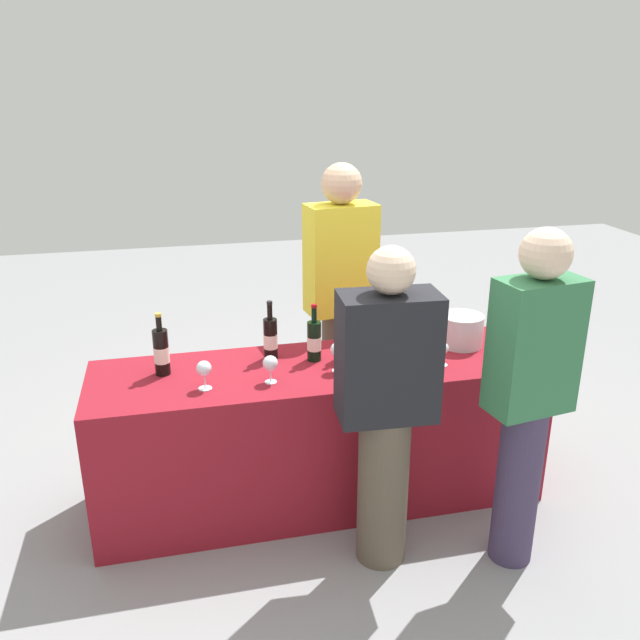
# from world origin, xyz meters

# --- Properties ---
(ground_plane) EXTENTS (12.00, 12.00, 0.00)m
(ground_plane) POSITION_xyz_m (0.00, 0.00, 0.00)
(ground_plane) COLOR gray
(tasting_table) EXTENTS (2.34, 0.66, 0.78)m
(tasting_table) POSITION_xyz_m (0.00, 0.00, 0.39)
(tasting_table) COLOR maroon
(tasting_table) RESTS_ON ground_plane
(wine_bottle_0) EXTENTS (0.08, 0.08, 0.32)m
(wine_bottle_0) POSITION_xyz_m (-0.79, 0.08, 0.90)
(wine_bottle_0) COLOR black
(wine_bottle_0) RESTS_ON tasting_table
(wine_bottle_1) EXTENTS (0.07, 0.07, 0.32)m
(wine_bottle_1) POSITION_xyz_m (-0.23, 0.15, 0.90)
(wine_bottle_1) COLOR black
(wine_bottle_1) RESTS_ON tasting_table
(wine_bottle_2) EXTENTS (0.07, 0.07, 0.31)m
(wine_bottle_2) POSITION_xyz_m (-0.01, 0.08, 0.89)
(wine_bottle_2) COLOR black
(wine_bottle_2) RESTS_ON tasting_table
(wine_bottle_3) EXTENTS (0.07, 0.07, 0.33)m
(wine_bottle_3) POSITION_xyz_m (0.17, 0.08, 0.90)
(wine_bottle_3) COLOR black
(wine_bottle_3) RESTS_ON tasting_table
(wine_glass_0) EXTENTS (0.07, 0.07, 0.14)m
(wine_glass_0) POSITION_xyz_m (-0.59, -0.14, 0.88)
(wine_glass_0) COLOR silver
(wine_glass_0) RESTS_ON tasting_table
(wine_glass_1) EXTENTS (0.07, 0.07, 0.14)m
(wine_glass_1) POSITION_xyz_m (-0.28, -0.14, 0.88)
(wine_glass_1) COLOR silver
(wine_glass_1) RESTS_ON tasting_table
(wine_glass_2) EXTENTS (0.08, 0.08, 0.15)m
(wine_glass_2) POSITION_xyz_m (0.07, -0.09, 0.89)
(wine_glass_2) COLOR silver
(wine_glass_2) RESTS_ON tasting_table
(wine_glass_3) EXTENTS (0.07, 0.07, 0.14)m
(wine_glass_3) POSITION_xyz_m (0.30, -0.11, 0.88)
(wine_glass_3) COLOR silver
(wine_glass_3) RESTS_ON tasting_table
(wine_glass_4) EXTENTS (0.07, 0.07, 0.15)m
(wine_glass_4) POSITION_xyz_m (0.39, -0.10, 0.89)
(wine_glass_4) COLOR silver
(wine_glass_4) RESTS_ON tasting_table
(wine_glass_5) EXTENTS (0.06, 0.06, 0.13)m
(wine_glass_5) POSITION_xyz_m (0.61, -0.14, 0.87)
(wine_glass_5) COLOR silver
(wine_glass_5) RESTS_ON tasting_table
(ice_bucket) EXTENTS (0.24, 0.24, 0.17)m
(ice_bucket) POSITION_xyz_m (0.82, 0.10, 0.87)
(ice_bucket) COLOR silver
(ice_bucket) RESTS_ON tasting_table
(server_pouring) EXTENTS (0.42, 0.27, 1.73)m
(server_pouring) POSITION_xyz_m (0.26, 0.58, 0.95)
(server_pouring) COLOR brown
(server_pouring) RESTS_ON ground_plane
(guest_0) EXTENTS (0.44, 0.26, 1.54)m
(guest_0) POSITION_xyz_m (0.17, -0.54, 0.82)
(guest_0) COLOR brown
(guest_0) RESTS_ON ground_plane
(guest_1) EXTENTS (0.39, 0.26, 1.61)m
(guest_1) POSITION_xyz_m (0.78, -0.69, 0.88)
(guest_1) COLOR #3F3351
(guest_1) RESTS_ON ground_plane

